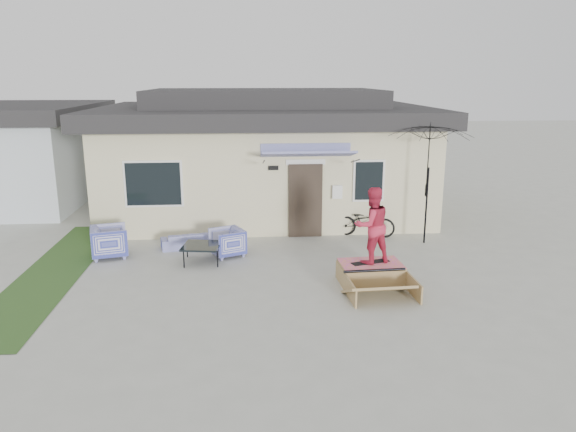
{
  "coord_description": "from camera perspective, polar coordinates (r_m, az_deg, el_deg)",
  "views": [
    {
      "loc": [
        -0.65,
        -10.46,
        4.45
      ],
      "look_at": [
        0.3,
        1.8,
        1.3
      ],
      "focal_mm": 33.95,
      "sensor_mm": 36.0,
      "label": 1
    }
  ],
  "objects": [
    {
      "name": "coffee_table",
      "position": [
        13.62,
        -9.0,
        -3.9
      ],
      "size": [
        1.02,
        1.02,
        0.44
      ],
      "primitive_type": "cube",
      "rotation": [
        0.0,
        0.0,
        -0.15
      ],
      "color": "black",
      "rests_on": "ground"
    },
    {
      "name": "bicycle",
      "position": [
        15.69,
        8.14,
        -0.23
      ],
      "size": [
        1.77,
        1.07,
        1.07
      ],
      "primitive_type": "imported",
      "rotation": [
        0.0,
        0.0,
        1.26
      ],
      "color": "black",
      "rests_on": "ground"
    },
    {
      "name": "patio_umbrella",
      "position": [
        15.12,
        14.44,
        3.62
      ],
      "size": [
        2.45,
        2.3,
        2.2
      ],
      "color": "black",
      "rests_on": "ground"
    },
    {
      "name": "house",
      "position": [
        18.63,
        -2.41,
        6.62
      ],
      "size": [
        10.8,
        8.49,
        4.1
      ],
      "color": "beige",
      "rests_on": "ground"
    },
    {
      "name": "armchair_right",
      "position": [
        13.97,
        -6.39,
        -2.61
      ],
      "size": [
        0.96,
        0.98,
        0.78
      ],
      "primitive_type": "imported",
      "rotation": [
        0.0,
        0.0,
        -1.15
      ],
      "color": "#29339F",
      "rests_on": "ground"
    },
    {
      "name": "armchair_left",
      "position": [
        14.5,
        -18.2,
        -2.41
      ],
      "size": [
        1.0,
        1.04,
        0.89
      ],
      "primitive_type": "imported",
      "rotation": [
        0.0,
        0.0,
        1.83
      ],
      "color": "#29339F",
      "rests_on": "ground"
    },
    {
      "name": "loveseat",
      "position": [
        14.82,
        -10.44,
        -2.24
      ],
      "size": [
        1.46,
        0.71,
        0.55
      ],
      "primitive_type": "imported",
      "rotation": [
        0.0,
        0.0,
        3.36
      ],
      "color": "#29339F",
      "rests_on": "ground"
    },
    {
      "name": "skater",
      "position": [
        11.98,
        8.79,
        -0.8
      ],
      "size": [
        0.97,
        0.85,
        1.69
      ],
      "primitive_type": "imported",
      "rotation": [
        0.0,
        0.0,
        3.43
      ],
      "color": "#CE2B49",
      "rests_on": "skateboard"
    },
    {
      "name": "skate_ramp",
      "position": [
        12.28,
        8.65,
        -5.93
      ],
      "size": [
        1.45,
        1.87,
        0.45
      ],
      "primitive_type": null,
      "rotation": [
        0.0,
        0.0,
        0.05
      ],
      "color": "#9A7C4C",
      "rests_on": "ground"
    },
    {
      "name": "skateboard",
      "position": [
        12.24,
        8.63,
        -4.75
      ],
      "size": [
        0.91,
        0.46,
        0.05
      ],
      "primitive_type": "cube",
      "rotation": [
        0.0,
        0.0,
        0.29
      ],
      "color": "black",
      "rests_on": "skate_ramp"
    },
    {
      "name": "grass_strip",
      "position": [
        13.99,
        -23.25,
        -5.38
      ],
      "size": [
        1.4,
        8.0,
        0.01
      ],
      "primitive_type": "cube",
      "color": "#294A1E",
      "rests_on": "ground"
    },
    {
      "name": "ground",
      "position": [
        11.39,
        -0.81,
        -8.64
      ],
      "size": [
        90.0,
        90.0,
        0.0
      ],
      "primitive_type": "plane",
      "color": "#A8A99E",
      "rests_on": "ground"
    }
  ]
}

